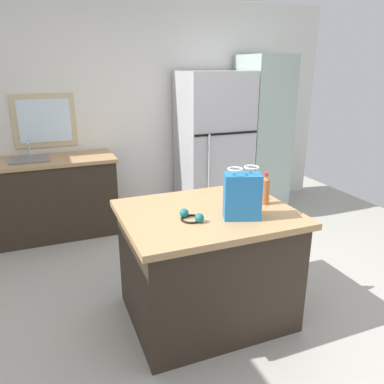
{
  "coord_description": "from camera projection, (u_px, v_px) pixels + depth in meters",
  "views": [
    {
      "loc": [
        -1.14,
        -2.22,
        1.87
      ],
      "look_at": [
        -0.09,
        0.4,
        0.93
      ],
      "focal_mm": 35.36,
      "sensor_mm": 36.0,
      "label": 1
    }
  ],
  "objects": [
    {
      "name": "small_box",
      "position": [
        247.0,
        192.0,
        2.93
      ],
      "size": [
        0.16,
        0.16,
        0.13
      ],
      "primitive_type": "cube",
      "rotation": [
        0.0,
        0.0,
        0.52
      ],
      "color": "#388E66",
      "rests_on": "kitchen_island"
    },
    {
      "name": "kitchen_island",
      "position": [
        207.0,
        264.0,
        2.86
      ],
      "size": [
        1.23,
        1.0,
        0.88
      ],
      "color": "#33281E",
      "rests_on": "ground"
    },
    {
      "name": "refrigerator",
      "position": [
        213.0,
        146.0,
        4.75
      ],
      "size": [
        0.82,
        0.75,
        1.81
      ],
      "color": "#B7B7BC",
      "rests_on": "ground"
    },
    {
      "name": "tall_cabinet",
      "position": [
        261.0,
        135.0,
        4.96
      ],
      "size": [
        0.54,
        0.68,
        2.0
      ],
      "color": "#9EB2A8",
      "rests_on": "ground"
    },
    {
      "name": "bottle",
      "position": [
        265.0,
        190.0,
        2.83
      ],
      "size": [
        0.06,
        0.06,
        0.25
      ],
      "color": "#C66633",
      "rests_on": "kitchen_island"
    },
    {
      "name": "back_wall",
      "position": [
        136.0,
        112.0,
        4.7
      ],
      "size": [
        5.21,
        0.13,
        2.65
      ],
      "color": "silver",
      "rests_on": "ground"
    },
    {
      "name": "shopping_bag",
      "position": [
        242.0,
        196.0,
        2.55
      ],
      "size": [
        0.28,
        0.22,
        0.36
      ],
      "color": "#236BAD",
      "rests_on": "kitchen_island"
    },
    {
      "name": "sink_counter",
      "position": [
        54.0,
        197.0,
        4.27
      ],
      "size": [
        1.38,
        0.6,
        1.09
      ],
      "color": "#33281E",
      "rests_on": "ground"
    },
    {
      "name": "ground",
      "position": [
        222.0,
        318.0,
        2.95
      ],
      "size": [
        6.25,
        6.25,
        0.0
      ],
      "primitive_type": "plane",
      "color": "#ADA89E"
    },
    {
      "name": "ear_defenders",
      "position": [
        192.0,
        217.0,
        2.56
      ],
      "size": [
        0.2,
        0.2,
        0.06
      ],
      "color": "black",
      "rests_on": "kitchen_island"
    }
  ]
}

